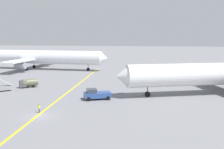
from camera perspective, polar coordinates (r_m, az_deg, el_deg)
name	(u,v)px	position (r m, az deg, el deg)	size (l,w,h in m)	color
ground_plane	(40,116)	(52.93, -14.64, -8.26)	(600.00, 600.00, 0.00)	gray
taxiway_stripe	(54,103)	(62.19, -11.75, -5.68)	(0.50, 120.00, 0.01)	yellow
airliner_at_gate_left	(37,57)	(121.90, -15.18, 3.48)	(61.31, 38.47, 15.56)	white
pushback_tug	(96,94)	(63.85, -3.21, -4.06)	(9.24, 4.89, 2.81)	#2D4C8C
gse_stair_truck_yellow	(2,87)	(78.31, -21.56, -2.45)	(4.68, 4.50, 4.06)	gray
gse_fuel_bowser_stubby	(28,83)	(81.17, -16.81, -1.64)	(5.10, 4.33, 2.40)	#666B4C
ground_crew_marshaller_foreground	(39,108)	(54.84, -14.71, -6.69)	(0.41, 0.42, 1.73)	#4C4C51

